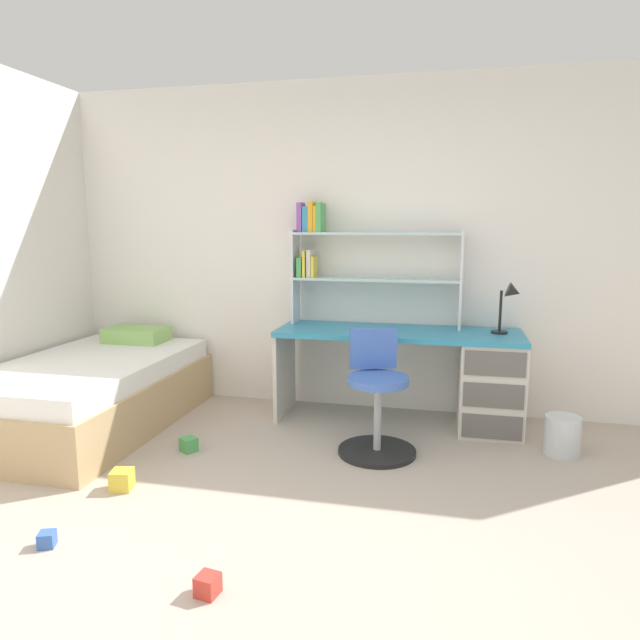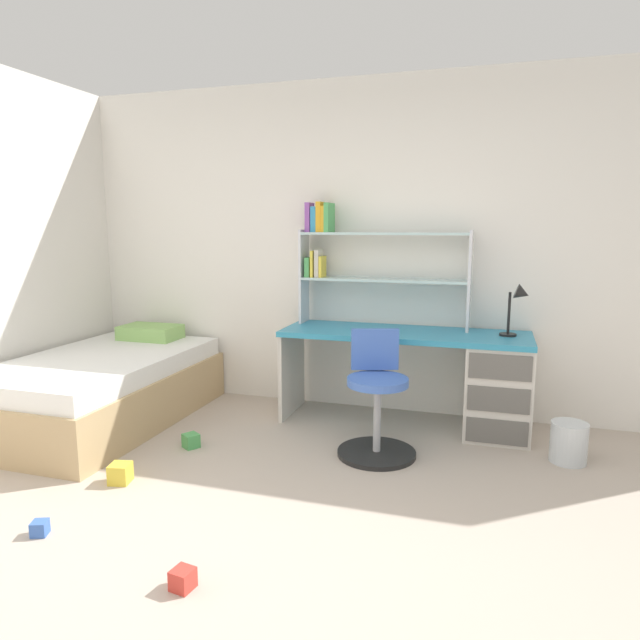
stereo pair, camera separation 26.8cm
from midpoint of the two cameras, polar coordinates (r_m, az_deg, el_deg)
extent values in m
cube|color=#B2A393|center=(2.67, -1.71, -24.87)|extent=(6.19, 5.78, 0.02)
cube|color=white|center=(4.56, 8.15, 7.25)|extent=(6.19, 0.06, 2.65)
cube|color=teal|center=(4.25, 10.40, -1.43)|extent=(1.83, 0.60, 0.04)
cube|color=beige|center=(4.31, 19.44, -6.59)|extent=(0.45, 0.57, 0.68)
cube|color=beige|center=(4.53, -1.19, -5.30)|extent=(0.03, 0.54, 0.68)
cube|color=#5E5B57|center=(4.11, 19.41, -10.73)|extent=(0.41, 0.01, 0.17)
cube|color=#5E5B57|center=(4.04, 19.59, -7.70)|extent=(0.41, 0.01, 0.17)
cube|color=#5E5B57|center=(3.98, 19.77, -4.57)|extent=(0.41, 0.01, 0.17)
cube|color=silver|center=(4.55, 0.03, 4.47)|extent=(0.02, 0.22, 0.75)
cube|color=silver|center=(4.35, 16.74, 3.84)|extent=(0.02, 0.22, 0.75)
cube|color=silver|center=(4.40, 8.20, 4.08)|extent=(1.29, 0.22, 0.02)
cube|color=silver|center=(4.39, 8.31, 8.72)|extent=(1.29, 0.22, 0.02)
cube|color=#4CA559|center=(4.53, 0.64, 5.43)|extent=(0.04, 0.17, 0.15)
cube|color=yellow|center=(4.52, 1.12, 5.77)|extent=(0.02, 0.17, 0.21)
cube|color=beige|center=(4.51, 1.58, 5.81)|extent=(0.03, 0.15, 0.22)
cube|color=yellow|center=(4.50, 1.97, 5.47)|extent=(0.02, 0.15, 0.17)
cube|color=purple|center=(4.52, 0.65, 10.43)|extent=(0.04, 0.13, 0.23)
cube|color=#338CBF|center=(4.51, 1.23, 10.23)|extent=(0.04, 0.12, 0.20)
cube|color=gold|center=(4.49, 1.79, 10.46)|extent=(0.04, 0.14, 0.24)
cube|color=gold|center=(4.48, 2.27, 10.26)|extent=(0.03, 0.17, 0.20)
cube|color=#4CA559|center=(4.48, 2.70, 10.40)|extent=(0.04, 0.20, 0.23)
cylinder|color=black|center=(4.28, 20.34, -1.42)|extent=(0.12, 0.12, 0.02)
cylinder|color=black|center=(4.26, 20.46, 0.67)|extent=(0.02, 0.02, 0.30)
cone|color=black|center=(4.19, 21.71, 2.54)|extent=(0.12, 0.11, 0.13)
cylinder|color=black|center=(3.83, 7.84, -13.32)|extent=(0.52, 0.52, 0.03)
cylinder|color=#A5A8AD|center=(3.75, 7.92, -10.16)|extent=(0.05, 0.05, 0.48)
cylinder|color=#3F66BF|center=(3.67, 8.01, -6.26)|extent=(0.40, 0.40, 0.05)
cube|color=#3F66BF|center=(3.80, 7.64, -2.99)|extent=(0.32, 0.14, 0.28)
cube|color=tan|center=(4.63, -19.87, -7.46)|extent=(1.15, 1.87, 0.38)
cube|color=white|center=(4.56, -20.05, -4.34)|extent=(1.09, 1.81, 0.14)
cube|color=#8CBF66|center=(5.09, -15.49, -1.22)|extent=(0.50, 0.32, 0.12)
cylinder|color=silver|center=(4.05, 25.85, -11.21)|extent=(0.23, 0.23, 0.26)
cube|color=gold|center=(3.57, -17.65, -14.72)|extent=(0.14, 0.14, 0.12)
cube|color=red|center=(2.60, -10.71, -24.61)|extent=(0.10, 0.10, 0.09)
cube|color=#3860B7|center=(3.17, -24.45, -18.82)|extent=(0.09, 0.09, 0.07)
cube|color=#479E51|center=(3.98, -11.13, -12.03)|extent=(0.13, 0.13, 0.10)
camera|label=1|loc=(0.13, -87.89, 0.35)|focal=31.35mm
camera|label=2|loc=(0.13, 92.11, -0.35)|focal=31.35mm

